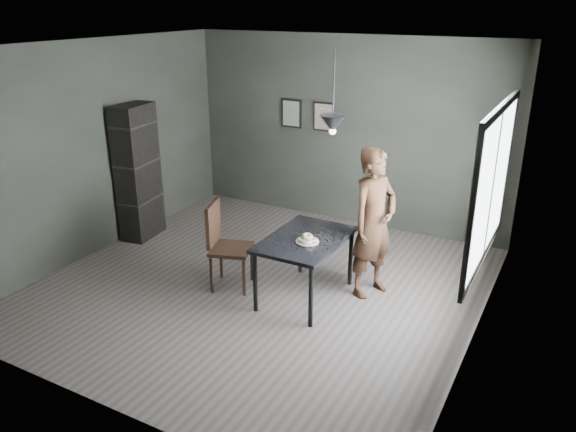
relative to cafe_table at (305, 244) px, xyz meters
The scene contains 13 objects.
ground 0.90m from the cafe_table, behind, with size 5.00×5.00×0.00m, color #37322F.
back_wall 2.67m from the cafe_table, 103.50° to the left, with size 5.00×0.10×2.80m, color black.
ceiling 2.21m from the cafe_table, behind, with size 5.00×5.00×0.02m.
window_assembly 2.10m from the cafe_table, ahead, with size 0.04×1.96×1.56m.
cafe_table is the anchor object (origin of this frame).
white_plate 0.16m from the cafe_table, 54.78° to the right, with size 0.23×0.23×0.01m, color white.
donut_pile 0.18m from the cafe_table, 54.78° to the right, with size 0.22×0.22×0.09m.
woman 0.81m from the cafe_table, 37.68° to the left, with size 0.64×0.42×1.75m, color black.
wood_chair 1.00m from the cafe_table, 167.67° to the right, with size 0.58×0.58×1.06m.
shelf_unit 2.98m from the cafe_table, behind, with size 0.36×0.64×1.92m, color black.
pendant_lamp 1.41m from the cafe_table, 21.80° to the left, with size 0.28×0.28×0.86m.
framed_print_left 3.03m from the cafe_table, 121.30° to the left, with size 0.34×0.04×0.44m.
framed_print_right 2.80m from the cafe_table, 111.06° to the left, with size 0.34×0.04×0.44m.
Camera 1 is at (3.18, -5.17, 3.26)m, focal length 35.00 mm.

